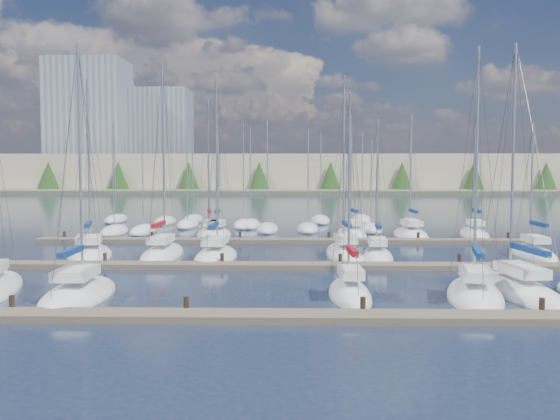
{
  "coord_description": "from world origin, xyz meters",
  "views": [
    {
      "loc": [
        0.91,
        -24.89,
        6.72
      ],
      "look_at": [
        0.0,
        14.0,
        4.0
      ],
      "focal_mm": 40.0,
      "sensor_mm": 36.0,
      "label": 1
    }
  ],
  "objects_px": {
    "sailboat_j": "(216,256)",
    "sailboat_d": "(350,294)",
    "sailboat_m": "(533,254)",
    "sailboat_c": "(79,294)",
    "sailboat_i": "(162,254)",
    "sailboat_q": "(411,234)",
    "sailboat_e": "(475,295)",
    "sailboat_r": "(474,234)",
    "sailboat_o": "(218,235)",
    "sailboat_k": "(344,254)",
    "sailboat_l": "(377,257)",
    "sailboat_h": "(90,254)",
    "sailboat_n": "(209,234)",
    "sailboat_f": "(517,290)",
    "sailboat_p": "(352,234)"
  },
  "relations": [
    {
      "from": "sailboat_m",
      "to": "sailboat_k",
      "type": "xyz_separation_m",
      "value": [
        -14.13,
        -0.18,
        0.01
      ]
    },
    {
      "from": "sailboat_j",
      "to": "sailboat_h",
      "type": "xyz_separation_m",
      "value": [
        -9.55,
        0.74,
        -0.01
      ]
    },
    {
      "from": "sailboat_m",
      "to": "sailboat_p",
      "type": "height_order",
      "value": "sailboat_p"
    },
    {
      "from": "sailboat_o",
      "to": "sailboat_q",
      "type": "relative_size",
      "value": 1.03
    },
    {
      "from": "sailboat_j",
      "to": "sailboat_d",
      "type": "height_order",
      "value": "sailboat_j"
    },
    {
      "from": "sailboat_c",
      "to": "sailboat_h",
      "type": "distance_m",
      "value": 15.15
    },
    {
      "from": "sailboat_j",
      "to": "sailboat_o",
      "type": "height_order",
      "value": "sailboat_j"
    },
    {
      "from": "sailboat_k",
      "to": "sailboat_c",
      "type": "bearing_deg",
      "value": -136.8
    },
    {
      "from": "sailboat_k",
      "to": "sailboat_f",
      "type": "bearing_deg",
      "value": -62.36
    },
    {
      "from": "sailboat_n",
      "to": "sailboat_e",
      "type": "xyz_separation_m",
      "value": [
        17.4,
        -27.7,
        -0.02
      ]
    },
    {
      "from": "sailboat_c",
      "to": "sailboat_i",
      "type": "relative_size",
      "value": 0.91
    },
    {
      "from": "sailboat_q",
      "to": "sailboat_p",
      "type": "bearing_deg",
      "value": 176.88
    },
    {
      "from": "sailboat_i",
      "to": "sailboat_f",
      "type": "bearing_deg",
      "value": -31.02
    },
    {
      "from": "sailboat_e",
      "to": "sailboat_k",
      "type": "bearing_deg",
      "value": 121.19
    },
    {
      "from": "sailboat_n",
      "to": "sailboat_m",
      "type": "bearing_deg",
      "value": -35.34
    },
    {
      "from": "sailboat_c",
      "to": "sailboat_n",
      "type": "distance_m",
      "value": 28.19
    },
    {
      "from": "sailboat_c",
      "to": "sailboat_d",
      "type": "bearing_deg",
      "value": 0.27
    },
    {
      "from": "sailboat_o",
      "to": "sailboat_f",
      "type": "relative_size",
      "value": 0.9
    },
    {
      "from": "sailboat_l",
      "to": "sailboat_n",
      "type": "xyz_separation_m",
      "value": [
        -14.18,
        14.33,
        0.02
      ]
    },
    {
      "from": "sailboat_j",
      "to": "sailboat_i",
      "type": "xyz_separation_m",
      "value": [
        -4.14,
        0.94,
        0.01
      ]
    },
    {
      "from": "sailboat_i",
      "to": "sailboat_h",
      "type": "distance_m",
      "value": 5.42
    },
    {
      "from": "sailboat_l",
      "to": "sailboat_i",
      "type": "xyz_separation_m",
      "value": [
        -15.87,
        1.04,
        0.01
      ]
    },
    {
      "from": "sailboat_r",
      "to": "sailboat_d",
      "type": "distance_m",
      "value": 32.09
    },
    {
      "from": "sailboat_c",
      "to": "sailboat_i",
      "type": "bearing_deg",
      "value": 83.86
    },
    {
      "from": "sailboat_m",
      "to": "sailboat_d",
      "type": "height_order",
      "value": "sailboat_d"
    },
    {
      "from": "sailboat_o",
      "to": "sailboat_m",
      "type": "relative_size",
      "value": 1.17
    },
    {
      "from": "sailboat_o",
      "to": "sailboat_d",
      "type": "xyz_separation_m",
      "value": [
        10.15,
        -27.41,
        -0.0
      ]
    },
    {
      "from": "sailboat_f",
      "to": "sailboat_i",
      "type": "bearing_deg",
      "value": 142.4
    },
    {
      "from": "sailboat_k",
      "to": "sailboat_r",
      "type": "xyz_separation_m",
      "value": [
        13.65,
        13.77,
        0.0
      ]
    },
    {
      "from": "sailboat_c",
      "to": "sailboat_r",
      "type": "xyz_separation_m",
      "value": [
        28.46,
        29.05,
        0.01
      ]
    },
    {
      "from": "sailboat_d",
      "to": "sailboat_h",
      "type": "bearing_deg",
      "value": 139.99
    },
    {
      "from": "sailboat_h",
      "to": "sailboat_l",
      "type": "bearing_deg",
      "value": -16.54
    },
    {
      "from": "sailboat_i",
      "to": "sailboat_h",
      "type": "xyz_separation_m",
      "value": [
        -5.41,
        -0.2,
        -0.02
      ]
    },
    {
      "from": "sailboat_c",
      "to": "sailboat_e",
      "type": "distance_m",
      "value": 20.28
    },
    {
      "from": "sailboat_e",
      "to": "sailboat_d",
      "type": "distance_m",
      "value": 6.37
    },
    {
      "from": "sailboat_d",
      "to": "sailboat_e",
      "type": "bearing_deg",
      "value": -3.06
    },
    {
      "from": "sailboat_k",
      "to": "sailboat_i",
      "type": "bearing_deg",
      "value": 179.55
    },
    {
      "from": "sailboat_i",
      "to": "sailboat_r",
      "type": "bearing_deg",
      "value": 27.96
    },
    {
      "from": "sailboat_j",
      "to": "sailboat_m",
      "type": "height_order",
      "value": "sailboat_j"
    },
    {
      "from": "sailboat_q",
      "to": "sailboat_k",
      "type": "distance_m",
      "value": 15.43
    },
    {
      "from": "sailboat_n",
      "to": "sailboat_q",
      "type": "xyz_separation_m",
      "value": [
        19.42,
        0.73,
        -0.03
      ]
    },
    {
      "from": "sailboat_l",
      "to": "sailboat_m",
      "type": "height_order",
      "value": "sailboat_l"
    },
    {
      "from": "sailboat_o",
      "to": "sailboat_k",
      "type": "xyz_separation_m",
      "value": [
        11.06,
        -12.58,
        -0.01
      ]
    },
    {
      "from": "sailboat_j",
      "to": "sailboat_q",
      "type": "bearing_deg",
      "value": 43.39
    },
    {
      "from": "sailboat_j",
      "to": "sailboat_k",
      "type": "xyz_separation_m",
      "value": [
        9.5,
        1.47,
        0.01
      ]
    },
    {
      "from": "sailboat_h",
      "to": "sailboat_c",
      "type": "bearing_deg",
      "value": -88.07
    },
    {
      "from": "sailboat_j",
      "to": "sailboat_e",
      "type": "relative_size",
      "value": 1.02
    },
    {
      "from": "sailboat_c",
      "to": "sailboat_p",
      "type": "bearing_deg",
      "value": 58.61
    },
    {
      "from": "sailboat_q",
      "to": "sailboat_e",
      "type": "height_order",
      "value": "sailboat_e"
    },
    {
      "from": "sailboat_l",
      "to": "sailboat_m",
      "type": "xyz_separation_m",
      "value": [
        11.89,
        1.75,
        -0.0
      ]
    }
  ]
}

